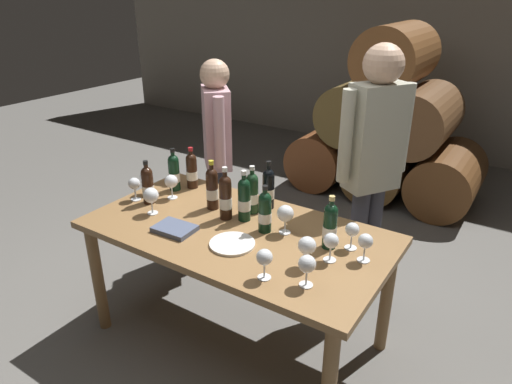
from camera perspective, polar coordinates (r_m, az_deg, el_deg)
ground_plane at (r=3.00m, az=-2.19°, el=-17.42°), size 14.00×14.00×0.00m
cellar_back_wall at (r=6.18m, az=21.73°, el=17.17°), size 10.00×0.24×2.80m
barrel_stack at (r=4.79m, az=16.02°, el=7.23°), size 1.86×0.90×1.69m
dining_table at (r=2.60m, az=-2.42°, el=-6.37°), size 1.70×0.90×0.76m
wine_bottle_0 at (r=2.89m, az=-13.32°, el=0.89°), size 0.07×0.07×0.28m
wine_bottle_1 at (r=2.60m, az=-1.48°, el=-0.88°), size 0.07×0.07×0.30m
wine_bottle_2 at (r=3.06m, az=-8.00°, el=2.70°), size 0.07×0.07×0.28m
wine_bottle_3 at (r=3.04m, az=-10.17°, el=2.45°), size 0.07×0.07×0.29m
wine_bottle_4 at (r=2.48m, az=1.12°, el=-2.45°), size 0.07×0.07×0.27m
wine_bottle_5 at (r=2.62m, az=-3.82°, el=-0.61°), size 0.07×0.07×0.32m
wine_bottle_6 at (r=2.74m, az=1.55°, el=0.51°), size 0.07×0.07×0.30m
wine_bottle_7 at (r=2.36m, az=9.20°, el=-4.13°), size 0.07×0.07×0.29m
wine_bottle_8 at (r=2.75m, az=-5.48°, el=0.49°), size 0.07×0.07×0.31m
wine_bottle_9 at (r=2.69m, az=-0.48°, el=-0.07°), size 0.07×0.07×0.29m
wine_glass_0 at (r=2.95m, az=-14.92°, el=0.92°), size 0.07×0.07×0.15m
wine_glass_1 at (r=2.47m, az=3.67°, el=-2.75°), size 0.09×0.09×0.16m
wine_glass_2 at (r=2.06m, az=6.37°, el=-8.99°), size 0.08×0.08×0.16m
wine_glass_3 at (r=2.92m, az=-10.51°, el=1.24°), size 0.08×0.08×0.16m
wine_glass_4 at (r=2.38m, az=11.88°, el=-4.72°), size 0.07×0.07×0.15m
wine_glass_5 at (r=3.02m, az=-13.48°, el=1.72°), size 0.09×0.09×0.16m
wine_glass_6 at (r=2.10m, az=1.06°, el=-8.24°), size 0.08×0.08×0.15m
wine_glass_7 at (r=2.74m, az=-12.94°, el=-0.47°), size 0.09×0.09×0.16m
wine_glass_8 at (r=2.19m, az=6.36°, el=-6.72°), size 0.09×0.09×0.16m
wine_glass_9 at (r=2.25m, az=9.32°, el=-6.12°), size 0.08×0.08×0.15m
wine_glass_10 at (r=2.29m, az=13.46°, el=-6.08°), size 0.07×0.07×0.15m
tasting_notebook at (r=2.57m, az=-10.09°, el=-4.51°), size 0.23×0.17×0.03m
serving_plate at (r=2.41m, az=-2.98°, el=-6.45°), size 0.24×0.24×0.01m
sommelier_presenting at (r=2.86m, az=14.35°, el=4.06°), size 0.32×0.43×1.72m
taster_seated_left at (r=3.40m, az=-4.85°, el=5.80°), size 0.36×0.38×1.54m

